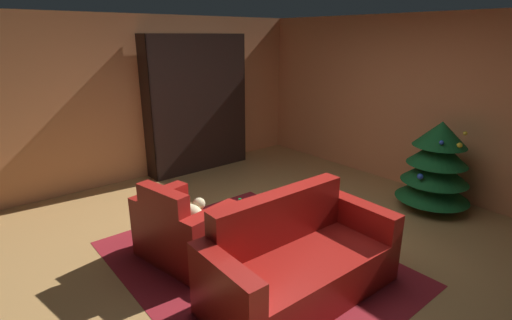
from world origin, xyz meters
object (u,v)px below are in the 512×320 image
Objects in this scene: armchair_red at (184,232)px; book_stack_on_table at (268,219)px; bottle_on_table at (240,215)px; bookshelf_unit at (203,104)px; coffee_table at (259,226)px; decorated_tree at (436,166)px; couch_red at (298,263)px.

book_stack_on_table is at bearing 44.06° from armchair_red.
bookshelf_unit is at bearing 154.01° from bottle_on_table.
coffee_table is (2.96, -1.22, -0.70)m from bookshelf_unit.
coffee_table is 2.69m from decorated_tree.
book_stack_on_table is (0.62, 0.60, 0.20)m from armchair_red.
couch_red reaches higher than book_stack_on_table.
couch_red is 0.56m from book_stack_on_table.
couch_red reaches higher than armchair_red.
couch_red reaches higher than coffee_table.
bookshelf_unit is 3.25m from bottle_on_table.
armchair_red is at bearing -107.84° from decorated_tree.
book_stack_on_table is at bearing -98.92° from decorated_tree.
coffee_table is at bearing -99.82° from decorated_tree.
armchair_red is 0.60× the size of couch_red.
book_stack_on_table is (-0.52, 0.09, 0.20)m from couch_red.
decorated_tree is (3.41, 1.43, -0.52)m from bookshelf_unit.
coffee_table is (0.57, 0.54, 0.11)m from armchair_red.
decorated_tree is (0.53, 2.83, 0.02)m from bottle_on_table.
bookshelf_unit is 1.25× the size of couch_red.
bookshelf_unit reaches higher than book_stack_on_table.
bookshelf_unit is 1.88× the size of decorated_tree.
bottle_on_table is (0.49, 0.36, 0.27)m from armchair_red.
couch_red is (3.53, -1.25, -0.82)m from bookshelf_unit.
armchair_red is (2.39, -1.76, -0.81)m from bookshelf_unit.
decorated_tree reaches higher than bottle_on_table.
armchair_red reaches higher than coffee_table.
coffee_table is at bearing 177.05° from couch_red.
bookshelf_unit is at bearing 158.90° from book_stack_on_table.
armchair_red is at bearing -155.99° from couch_red.
couch_red is at bearing -10.05° from book_stack_on_table.
armchair_red is 0.79m from coffee_table.
book_stack_on_table is at bearing 49.93° from coffee_table.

